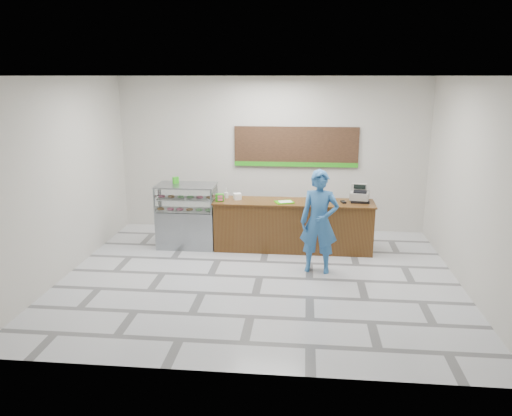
# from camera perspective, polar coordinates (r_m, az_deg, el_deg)

# --- Properties ---
(floor) EXTENTS (7.00, 7.00, 0.00)m
(floor) POSITION_cam_1_polar(r_m,az_deg,el_deg) (9.04, 0.41, -7.90)
(floor) COLOR silver
(floor) RESTS_ON ground
(back_wall) EXTENTS (7.00, 0.00, 7.00)m
(back_wall) POSITION_cam_1_polar(r_m,az_deg,el_deg) (11.46, 1.81, 6.09)
(back_wall) COLOR beige
(back_wall) RESTS_ON floor
(ceiling) EXTENTS (7.00, 7.00, 0.00)m
(ceiling) POSITION_cam_1_polar(r_m,az_deg,el_deg) (8.34, 0.46, 14.87)
(ceiling) COLOR silver
(ceiling) RESTS_ON back_wall
(sales_counter) EXTENTS (3.26, 0.76, 1.03)m
(sales_counter) POSITION_cam_1_polar(r_m,az_deg,el_deg) (10.30, 4.26, -2.01)
(sales_counter) COLOR #5A3716
(sales_counter) RESTS_ON floor
(display_case) EXTENTS (1.22, 0.72, 1.33)m
(display_case) POSITION_cam_1_polar(r_m,az_deg,el_deg) (10.53, -7.88, -0.82)
(display_case) COLOR gray
(display_case) RESTS_ON floor
(menu_board) EXTENTS (2.80, 0.06, 0.90)m
(menu_board) POSITION_cam_1_polar(r_m,az_deg,el_deg) (11.37, 4.59, 6.91)
(menu_board) COLOR black
(menu_board) RESTS_ON back_wall
(cash_register) EXTENTS (0.44, 0.45, 0.35)m
(cash_register) POSITION_cam_1_polar(r_m,az_deg,el_deg) (10.31, 11.74, 1.44)
(cash_register) COLOR black
(cash_register) RESTS_ON sales_counter
(card_terminal) EXTENTS (0.12, 0.17, 0.04)m
(card_terminal) POSITION_cam_1_polar(r_m,az_deg,el_deg) (10.16, 9.95, 0.68)
(card_terminal) COLOR black
(card_terminal) RESTS_ON sales_counter
(serving_tray) EXTENTS (0.43, 0.37, 0.02)m
(serving_tray) POSITION_cam_1_polar(r_m,az_deg,el_deg) (10.05, 3.26, 0.69)
(serving_tray) COLOR #31B300
(serving_tray) RESTS_ON sales_counter
(napkin_box) EXTENTS (0.19, 0.19, 0.13)m
(napkin_box) POSITION_cam_1_polar(r_m,az_deg,el_deg) (10.29, -2.14, 1.34)
(napkin_box) COLOR white
(napkin_box) RESTS_ON sales_counter
(straw_cup) EXTENTS (0.08, 0.08, 0.11)m
(straw_cup) POSITION_cam_1_polar(r_m,az_deg,el_deg) (10.41, -3.39, 1.45)
(straw_cup) COLOR silver
(straw_cup) RESTS_ON sales_counter
(promo_box) EXTENTS (0.18, 0.13, 0.15)m
(promo_box) POSITION_cam_1_polar(r_m,az_deg,el_deg) (10.17, -4.17, 1.22)
(promo_box) COLOR #299C17
(promo_box) RESTS_ON sales_counter
(donut_decal) EXTENTS (0.15, 0.15, 0.00)m
(donut_decal) POSITION_cam_1_polar(r_m,az_deg,el_deg) (10.12, 7.98, 0.61)
(donut_decal) COLOR #FE6491
(donut_decal) RESTS_ON sales_counter
(green_cup_left) EXTENTS (0.09, 0.09, 0.14)m
(green_cup_left) POSITION_cam_1_polar(r_m,az_deg,el_deg) (10.51, -9.30, 3.14)
(green_cup_left) COLOR #299C17
(green_cup_left) RESTS_ON display_case
(green_cup_right) EXTENTS (0.08, 0.08, 0.13)m
(green_cup_right) POSITION_cam_1_polar(r_m,az_deg,el_deg) (10.56, -9.02, 3.19)
(green_cup_right) COLOR #299C17
(green_cup_right) RESTS_ON display_case
(customer) EXTENTS (0.74, 0.54, 1.89)m
(customer) POSITION_cam_1_polar(r_m,az_deg,el_deg) (9.08, 7.23, -1.58)
(customer) COLOR #2B629D
(customer) RESTS_ON floor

